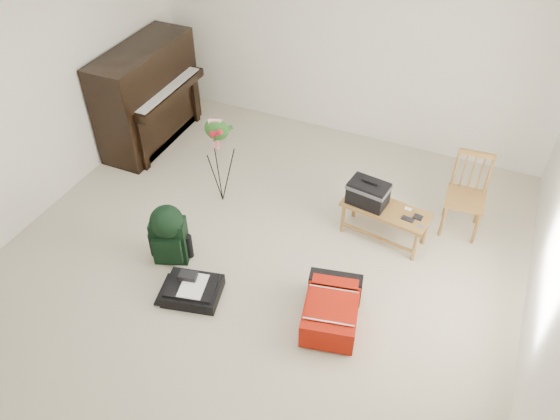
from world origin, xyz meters
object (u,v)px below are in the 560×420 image
at_px(piano, 148,97).
at_px(flower_stand, 219,161).
at_px(red_suitcase, 333,306).
at_px(black_duffel, 193,290).
at_px(green_backpack, 168,232).
at_px(bench, 373,199).
at_px(dining_chair, 466,196).

relative_size(piano, flower_stand, 1.37).
bearing_deg(red_suitcase, black_duffel, -179.35).
bearing_deg(black_duffel, green_backpack, 129.78).
height_order(bench, green_backpack, bench).
relative_size(bench, red_suitcase, 1.18).
xyz_separation_m(bench, black_duffel, (-1.27, -1.47, -0.40)).
xyz_separation_m(red_suitcase, black_duffel, (-1.28, -0.29, -0.08)).
bearing_deg(black_duffel, flower_stand, 94.14).
distance_m(piano, red_suitcase, 3.61).
xyz_separation_m(piano, flower_stand, (1.40, -0.74, -0.07)).
bearing_deg(bench, dining_chair, 38.71).
distance_m(red_suitcase, flower_stand, 2.04).
xyz_separation_m(green_backpack, flower_stand, (0.02, 1.02, 0.17)).
distance_m(red_suitcase, green_backpack, 1.73).
height_order(piano, bench, piano).
relative_size(piano, red_suitcase, 1.92).
height_order(bench, black_duffel, bench).
xyz_separation_m(bench, red_suitcase, (0.02, -1.18, -0.32)).
bearing_deg(bench, flower_stand, -167.62).
height_order(piano, red_suitcase, piano).
bearing_deg(flower_stand, black_duffel, -90.42).
height_order(green_backpack, flower_stand, flower_stand).
bearing_deg(piano, red_suitcase, -30.18).
distance_m(bench, flower_stand, 1.69).
relative_size(black_duffel, green_backpack, 0.90).
bearing_deg(black_duffel, dining_chair, 30.08).
height_order(bench, dining_chair, dining_chair).
bearing_deg(dining_chair, green_backpack, -150.70).
distance_m(bench, red_suitcase, 1.22).
bearing_deg(dining_chair, flower_stand, -169.67).
bearing_deg(red_suitcase, flower_stand, 135.95).
bearing_deg(dining_chair, piano, 174.73).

